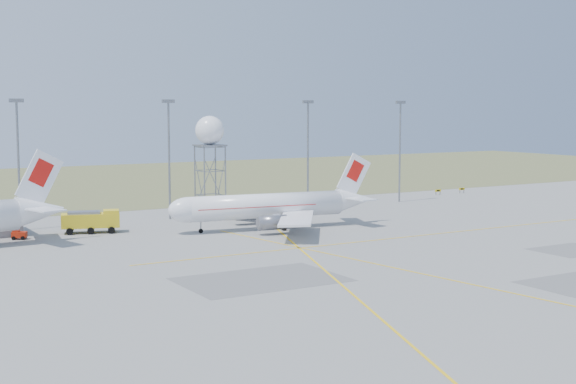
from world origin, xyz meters
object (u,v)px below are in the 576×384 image
radar_tower (210,162)px  fire_truck (92,222)px  baggage_tug (19,235)px  airliner_main (269,206)px

radar_tower → fire_truck: size_ratio=1.94×
fire_truck → baggage_tug: size_ratio=3.80×
airliner_main → fire_truck: bearing=-14.2°
airliner_main → baggage_tug: bearing=-7.1°
airliner_main → radar_tower: bearing=-68.5°
radar_tower → baggage_tug: radar_tower is taller
radar_tower → baggage_tug: (-32.90, -4.74, -9.36)m
airliner_main → radar_tower: 16.12m
baggage_tug → fire_truck: bearing=29.9°
radar_tower → airliner_main: bearing=-76.2°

